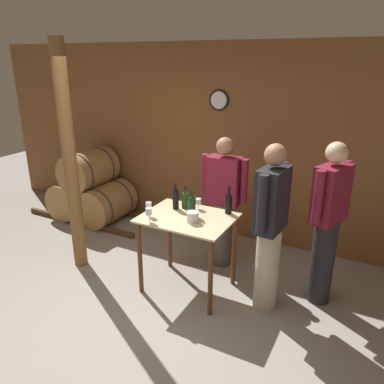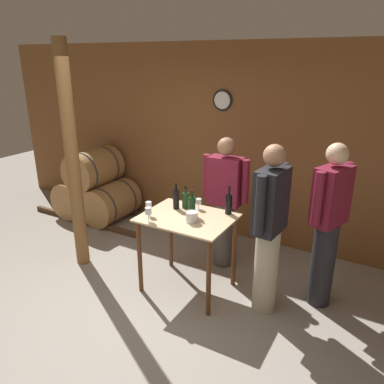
{
  "view_description": "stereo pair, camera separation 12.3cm",
  "coord_description": "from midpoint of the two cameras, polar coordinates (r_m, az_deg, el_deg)",
  "views": [
    {
      "loc": [
        1.95,
        -2.34,
        2.49
      ],
      "look_at": [
        0.2,
        0.98,
        1.13
      ],
      "focal_mm": 35.0,
      "sensor_mm": 36.0,
      "label": 1
    },
    {
      "loc": [
        2.06,
        -2.28,
        2.49
      ],
      "look_at": [
        0.2,
        0.98,
        1.13
      ],
      "focal_mm": 35.0,
      "sensor_mm": 36.0,
      "label": 2
    }
  ],
  "objects": [
    {
      "name": "barrel_rack",
      "position": [
        6.25,
        -15.7,
        0.2
      ],
      "size": [
        2.12,
        0.81,
        1.14
      ],
      "color": "#4C331E",
      "rests_on": "ground_plane"
    },
    {
      "name": "ice_bucket",
      "position": [
        3.86,
        -0.82,
        -3.84
      ],
      "size": [
        0.12,
        0.12,
        0.11
      ],
      "color": "silver",
      "rests_on": "tasting_table"
    },
    {
      "name": "back_wall",
      "position": [
        5.28,
        4.85,
        7.33
      ],
      "size": [
        8.4,
        0.08,
        2.7
      ],
      "color": "brown",
      "rests_on": "ground_plane"
    },
    {
      "name": "person_host",
      "position": [
        4.0,
        19.13,
        -4.31
      ],
      "size": [
        0.34,
        0.56,
        1.74
      ],
      "color": "#232328",
      "rests_on": "ground_plane"
    },
    {
      "name": "wine_bottle_right",
      "position": [
        4.06,
        4.74,
        -1.71
      ],
      "size": [
        0.07,
        0.07,
        0.32
      ],
      "color": "black",
      "rests_on": "tasting_table"
    },
    {
      "name": "person_visitor_with_scarf",
      "position": [
        3.73,
        10.89,
        -5.19
      ],
      "size": [
        0.25,
        0.59,
        1.76
      ],
      "color": "#B7AD93",
      "rests_on": "ground_plane"
    },
    {
      "name": "wine_bottle_center",
      "position": [
        3.99,
        -0.86,
        -2.13
      ],
      "size": [
        0.08,
        0.08,
        0.29
      ],
      "color": "black",
      "rests_on": "tasting_table"
    },
    {
      "name": "ground_plane",
      "position": [
        3.94,
        -10.75,
        -19.71
      ],
      "size": [
        14.0,
        14.0,
        0.0
      ],
      "primitive_type": "plane",
      "color": "gray"
    },
    {
      "name": "person_visitor_bearded",
      "position": [
        4.53,
        4.03,
        -1.26
      ],
      "size": [
        0.59,
        0.24,
        1.63
      ],
      "color": "#4C4742",
      "rests_on": "ground_plane"
    },
    {
      "name": "wine_bottle_left",
      "position": [
        4.2,
        -1.89,
        -1.23
      ],
      "size": [
        0.08,
        0.08,
        0.25
      ],
      "color": "#193819",
      "rests_on": "tasting_table"
    },
    {
      "name": "wine_glass_near_right",
      "position": [
        4.17,
        0.11,
        -1.49
      ],
      "size": [
        0.06,
        0.06,
        0.13
      ],
      "color": "silver",
      "rests_on": "tasting_table"
    },
    {
      "name": "wine_glass_near_left",
      "position": [
        4.01,
        -7.49,
        -2.11
      ],
      "size": [
        0.06,
        0.06,
        0.16
      ],
      "color": "silver",
      "rests_on": "tasting_table"
    },
    {
      "name": "wine_glass_near_center",
      "position": [
        3.87,
        -7.51,
        -3.02
      ],
      "size": [
        0.07,
        0.07,
        0.15
      ],
      "color": "silver",
      "rests_on": "tasting_table"
    },
    {
      "name": "wooden_post",
      "position": [
        4.59,
        -18.85,
        4.4
      ],
      "size": [
        0.16,
        0.16,
        2.7
      ],
      "color": "brown",
      "rests_on": "ground_plane"
    },
    {
      "name": "tasting_table",
      "position": [
        4.08,
        -1.52,
        -6.05
      ],
      "size": [
        0.97,
        0.75,
        0.88
      ],
      "color": "#D1B284",
      "rests_on": "ground_plane"
    },
    {
      "name": "wine_bottle_far_left",
      "position": [
        4.17,
        -3.35,
        -1.05
      ],
      "size": [
        0.07,
        0.07,
        0.3
      ],
      "color": "black",
      "rests_on": "tasting_table"
    }
  ]
}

